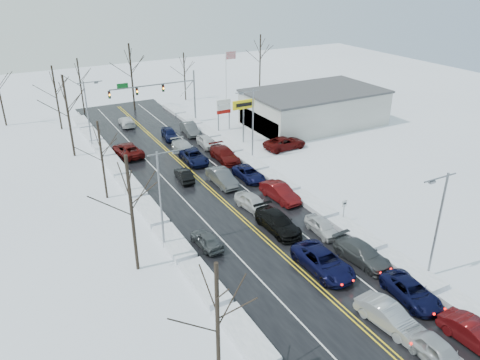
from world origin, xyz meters
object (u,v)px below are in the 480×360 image
tires_plus_sign (243,107)px  oncoming_car_0 (184,180)px  dealership_building (314,107)px  traffic_signal_mast (163,91)px  flagpole (227,77)px

tires_plus_sign → oncoming_car_0: 15.28m
tires_plus_sign → dealership_building: tires_plus_sign is taller
tires_plus_sign → dealership_building: 13.82m
traffic_signal_mast → tires_plus_sign: 13.92m
tires_plus_sign → traffic_signal_mast: bearing=120.5°
tires_plus_sign → oncoming_car_0: tires_plus_sign is taller
dealership_building → traffic_signal_mast: bearing=154.1°
flagpole → dealership_building: flagpole is taller
oncoming_car_0 → tires_plus_sign: bearing=-140.8°
flagpole → dealership_building: (8.80, -12.00, -3.27)m
flagpole → dealership_building: size_ratio=0.49×
tires_plus_sign → dealership_building: size_ratio=0.29×
traffic_signal_mast → oncoming_car_0: (-5.05, -19.87, -5.48)m
tires_plus_sign → oncoming_car_0: bearing=-146.9°
dealership_building → oncoming_car_0: dealership_building is taller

